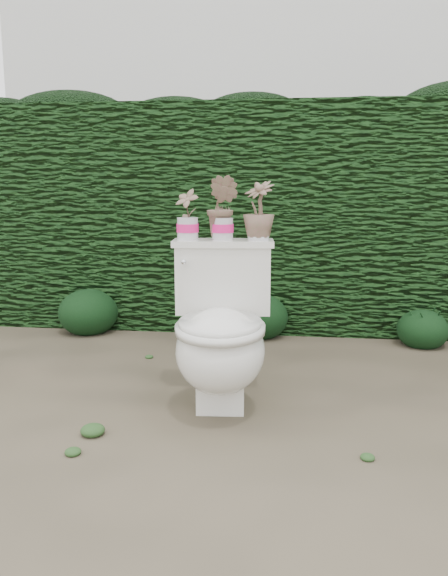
# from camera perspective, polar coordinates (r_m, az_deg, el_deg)

# --- Properties ---
(ground) EXTENTS (60.00, 60.00, 0.00)m
(ground) POSITION_cam_1_polar(r_m,az_deg,el_deg) (2.94, 1.89, -10.43)
(ground) COLOR brown
(ground) RESTS_ON ground
(hedge) EXTENTS (8.00, 1.00, 1.60)m
(hedge) POSITION_cam_1_polar(r_m,az_deg,el_deg) (4.35, 3.89, 7.21)
(hedge) COLOR #1D4717
(hedge) RESTS_ON ground
(house_wall) EXTENTS (8.00, 3.50, 4.00)m
(house_wall) POSITION_cam_1_polar(r_m,az_deg,el_deg) (8.79, 9.78, 16.59)
(house_wall) COLOR silver
(house_wall) RESTS_ON ground
(toilet) EXTENTS (0.51, 0.71, 0.78)m
(toilet) POSITION_cam_1_polar(r_m,az_deg,el_deg) (2.64, -0.31, -4.70)
(toilet) COLOR silver
(toilet) RESTS_ON ground
(potted_plant_left) EXTENTS (0.15, 0.13, 0.24)m
(potted_plant_left) POSITION_cam_1_polar(r_m,az_deg,el_deg) (2.81, -3.73, 7.33)
(potted_plant_left) COLOR #277424
(potted_plant_left) RESTS_ON toilet
(potted_plant_center) EXTENTS (0.21, 0.20, 0.30)m
(potted_plant_center) POSITION_cam_1_polar(r_m,az_deg,el_deg) (2.79, -0.14, 7.99)
(potted_plant_center) COLOR #277424
(potted_plant_center) RESTS_ON toilet
(potted_plant_right) EXTENTS (0.21, 0.21, 0.27)m
(potted_plant_right) POSITION_cam_1_polar(r_m,az_deg,el_deg) (2.79, 3.55, 7.70)
(potted_plant_right) COLOR #277424
(potted_plant_right) RESTS_ON toilet
(liriope_clump_1) EXTENTS (0.42, 0.42, 0.34)m
(liriope_clump_1) POSITION_cam_1_polar(r_m,az_deg,el_deg) (4.14, -13.64, -2.05)
(liriope_clump_1) COLOR black
(liriope_clump_1) RESTS_ON ground
(liriope_clump_2) EXTENTS (0.41, 0.41, 0.33)m
(liriope_clump_2) POSITION_cam_1_polar(r_m,az_deg,el_deg) (3.93, 3.54, -2.53)
(liriope_clump_2) COLOR black
(liriope_clump_2) RESTS_ON ground
(liriope_clump_3) EXTENTS (0.33, 0.33, 0.27)m
(liriope_clump_3) POSITION_cam_1_polar(r_m,az_deg,el_deg) (3.92, 19.55, -3.61)
(liriope_clump_3) COLOR black
(liriope_clump_3) RESTS_ON ground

